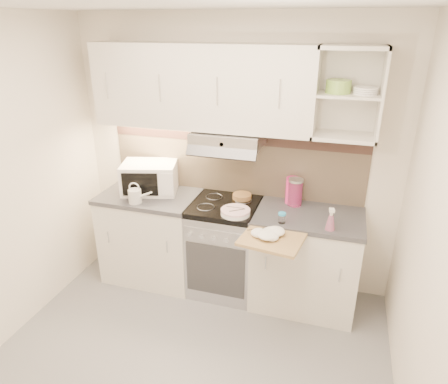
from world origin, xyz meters
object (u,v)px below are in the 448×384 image
(watering_can, at_px, (136,195))
(pink_pitcher, at_px, (292,190))
(glass_jar, at_px, (295,192))
(microwave, at_px, (150,177))
(electric_range, at_px, (225,247))
(spray_bottle, at_px, (331,221))
(plate_stack, at_px, (235,212))
(cutting_board, at_px, (272,238))

(watering_can, xyz_separation_m, pink_pitcher, (1.34, 0.41, 0.05))
(watering_can, relative_size, glass_jar, 0.93)
(microwave, distance_m, watering_can, 0.29)
(electric_range, relative_size, spray_bottle, 4.53)
(plate_stack, bearing_deg, watering_can, -178.19)
(microwave, height_order, spray_bottle, microwave)
(electric_range, height_order, cutting_board, electric_range)
(microwave, relative_size, pink_pitcher, 2.43)
(spray_bottle, relative_size, cutting_board, 0.43)
(plate_stack, height_order, cutting_board, plate_stack)
(microwave, bearing_deg, pink_pitcher, -10.27)
(plate_stack, bearing_deg, spray_bottle, -2.93)
(cutting_board, bearing_deg, pink_pitcher, 93.64)
(pink_pitcher, bearing_deg, glass_jar, -71.32)
(microwave, distance_m, plate_stack, 0.96)
(glass_jar, bearing_deg, spray_bottle, -48.92)
(pink_pitcher, xyz_separation_m, glass_jar, (0.03, -0.04, 0.00))
(electric_range, xyz_separation_m, glass_jar, (0.60, 0.16, 0.57))
(watering_can, bearing_deg, pink_pitcher, 11.61)
(microwave, xyz_separation_m, cutting_board, (1.29, -0.52, -0.17))
(plate_stack, height_order, spray_bottle, spray_bottle)
(microwave, xyz_separation_m, spray_bottle, (1.70, -0.29, -0.06))
(electric_range, bearing_deg, watering_can, -164.88)
(plate_stack, height_order, pink_pitcher, pink_pitcher)
(microwave, relative_size, watering_can, 2.54)
(glass_jar, distance_m, spray_bottle, 0.50)
(microwave, bearing_deg, cutting_board, -37.61)
(electric_range, distance_m, glass_jar, 0.85)
(glass_jar, xyz_separation_m, cutting_board, (-0.08, -0.60, -0.15))
(microwave, xyz_separation_m, watering_can, (-0.00, -0.28, -0.07))
(plate_stack, relative_size, glass_jar, 1.01)
(pink_pitcher, bearing_deg, watering_can, 179.92)
(microwave, bearing_deg, plate_stack, -31.05)
(plate_stack, xyz_separation_m, glass_jar, (0.45, 0.34, 0.10))
(cutting_board, bearing_deg, watering_can, 177.93)
(cutting_board, bearing_deg, spray_bottle, 36.98)
(pink_pitcher, xyz_separation_m, spray_bottle, (0.36, -0.42, -0.04))
(watering_can, xyz_separation_m, plate_stack, (0.92, 0.03, -0.05))
(spray_bottle, height_order, cutting_board, spray_bottle)
(microwave, height_order, plate_stack, microwave)
(electric_range, relative_size, watering_can, 3.92)
(microwave, distance_m, spray_bottle, 1.73)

